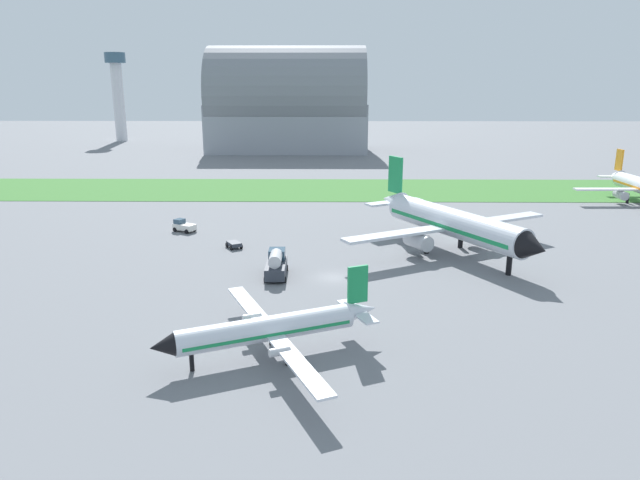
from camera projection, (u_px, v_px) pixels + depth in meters
The scene contains 9 objects.
ground_plane at pixel (333, 277), 71.30m from camera, with size 600.00×600.00×0.00m, color slate.
grass_taxiway_strip at pixel (330, 189), 129.77m from camera, with size 360.00×28.00×0.08m, color #3D7533.
airplane_midfield_jet at pixel (450, 222), 80.69m from camera, with size 30.92×30.87×12.01m.
airplane_foreground_turboprop at pixel (271, 328), 50.17m from camera, with size 19.57×22.55×7.19m.
baggage_cart_near_gate at pixel (234, 244), 83.81m from camera, with size 2.73×2.94×0.90m.
pushback_tug_midfield at pixel (184, 226), 93.09m from camera, with size 4.02×3.37×1.95m.
fuel_truck_by_runway at pixel (276, 264), 71.45m from camera, with size 2.73×6.53×3.29m.
hangar_distant at pixel (288, 105), 200.68m from camera, with size 53.89×32.31×35.21m.
control_tower at pixel (118, 89), 232.43m from camera, with size 8.00×8.00×34.63m.
Camera 1 is at (-0.76, -67.62, 23.11)m, focal length 32.62 mm.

